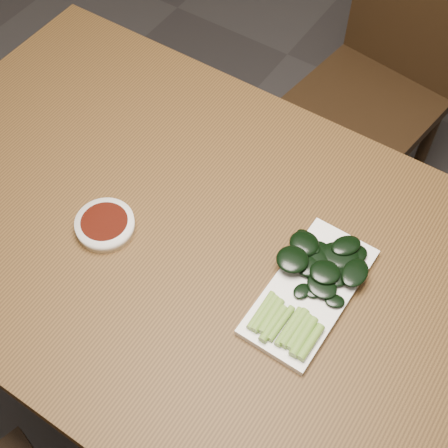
{
  "coord_description": "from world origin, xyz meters",
  "views": [
    {
      "loc": [
        0.34,
        -0.5,
        1.71
      ],
      "look_at": [
        -0.02,
        0.05,
        0.76
      ],
      "focal_mm": 50.0,
      "sensor_mm": 36.0,
      "label": 1
    }
  ],
  "objects_px": {
    "table": "(218,270)",
    "sauce_bowl": "(105,225)",
    "serving_plate": "(310,291)",
    "chair_far": "(382,78)",
    "gai_lan": "(315,278)"
  },
  "relations": [
    {
      "from": "table",
      "to": "sauce_bowl",
      "type": "height_order",
      "value": "sauce_bowl"
    },
    {
      "from": "table",
      "to": "serving_plate",
      "type": "relative_size",
      "value": 5.04
    },
    {
      "from": "serving_plate",
      "to": "chair_far",
      "type": "bearing_deg",
      "value": 103.48
    },
    {
      "from": "table",
      "to": "chair_far",
      "type": "height_order",
      "value": "chair_far"
    },
    {
      "from": "sauce_bowl",
      "to": "serving_plate",
      "type": "bearing_deg",
      "value": 13.36
    },
    {
      "from": "chair_far",
      "to": "sauce_bowl",
      "type": "bearing_deg",
      "value": -92.59
    },
    {
      "from": "table",
      "to": "chair_far",
      "type": "xyz_separation_m",
      "value": [
        -0.02,
        0.88,
        -0.19
      ]
    },
    {
      "from": "gai_lan",
      "to": "table",
      "type": "bearing_deg",
      "value": -169.42
    },
    {
      "from": "chair_far",
      "to": "serving_plate",
      "type": "height_order",
      "value": "chair_far"
    },
    {
      "from": "serving_plate",
      "to": "table",
      "type": "bearing_deg",
      "value": -175.13
    },
    {
      "from": "chair_far",
      "to": "serving_plate",
      "type": "xyz_separation_m",
      "value": [
        0.21,
        -0.86,
        0.27
      ]
    },
    {
      "from": "sauce_bowl",
      "to": "gai_lan",
      "type": "distance_m",
      "value": 0.39
    },
    {
      "from": "chair_far",
      "to": "sauce_bowl",
      "type": "height_order",
      "value": "chair_far"
    },
    {
      "from": "serving_plate",
      "to": "sauce_bowl",
      "type": "bearing_deg",
      "value": -166.64
    },
    {
      "from": "table",
      "to": "serving_plate",
      "type": "height_order",
      "value": "serving_plate"
    }
  ]
}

